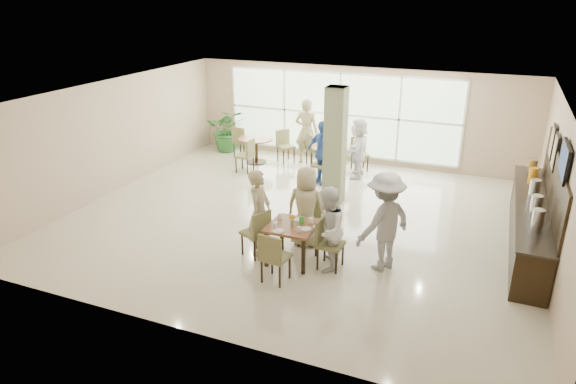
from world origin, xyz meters
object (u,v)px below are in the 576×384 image
at_px(adult_standing, 307,131).
at_px(teen_right, 327,229).
at_px(buffet_counter, 531,220).
at_px(teen_far, 306,207).
at_px(teen_left, 259,212).
at_px(teen_standing, 384,222).
at_px(main_table, 292,230).
at_px(adult_a, 322,153).
at_px(round_table_left, 256,144).
at_px(potted_plant, 228,130).
at_px(round_table_right, 333,152).
at_px(adult_b, 358,148).

bearing_deg(adult_standing, teen_right, 111.45).
relative_size(buffet_counter, teen_far, 2.87).
distance_m(teen_left, teen_right, 1.40).
xyz_separation_m(teen_far, teen_standing, (1.63, -0.35, 0.11)).
height_order(buffet_counter, teen_left, buffet_counter).
relative_size(main_table, adult_a, 0.51).
bearing_deg(buffet_counter, round_table_left, 159.34).
bearing_deg(teen_far, potted_plant, -50.64).
height_order(main_table, buffet_counter, buffet_counter).
bearing_deg(round_table_left, potted_plant, 150.85).
height_order(round_table_right, teen_standing, teen_standing).
distance_m(round_table_left, adult_standing, 1.54).
bearing_deg(teen_left, adult_a, -2.64).
height_order(teen_far, teen_standing, teen_standing).
relative_size(round_table_right, teen_left, 0.70).
xyz_separation_m(teen_far, adult_b, (-0.12, 4.35, -0.00)).
relative_size(buffet_counter, potted_plant, 3.46).
bearing_deg(teen_standing, buffet_counter, 161.27).
distance_m(adult_a, adult_standing, 1.76).
xyz_separation_m(main_table, adult_b, (-0.13, 5.11, 0.17)).
distance_m(potted_plant, adult_standing, 2.79).
relative_size(round_table_right, potted_plant, 0.88).
bearing_deg(teen_far, main_table, 88.62).
bearing_deg(round_table_right, potted_plant, 168.29).
height_order(buffet_counter, adult_standing, buffet_counter).
height_order(buffet_counter, teen_standing, buffet_counter).
relative_size(potted_plant, teen_left, 0.80).
height_order(teen_right, adult_a, adult_a).
relative_size(main_table, round_table_right, 0.73).
bearing_deg(round_table_left, adult_b, -1.31).
bearing_deg(teen_right, round_table_right, -173.56).
xyz_separation_m(main_table, teen_left, (-0.71, 0.09, 0.20)).
xyz_separation_m(round_table_left, teen_far, (3.24, -4.42, 0.26)).
relative_size(potted_plant, teen_standing, 0.73).
xyz_separation_m(teen_left, adult_a, (-0.16, 4.16, -0.00)).
bearing_deg(potted_plant, adult_a, -24.43).
xyz_separation_m(potted_plant, teen_left, (3.90, -5.85, 0.17)).
distance_m(round_table_left, teen_right, 6.50).
bearing_deg(buffet_counter, round_table_right, 151.00).
relative_size(round_table_right, teen_right, 0.76).
height_order(buffet_counter, adult_a, buffet_counter).
xyz_separation_m(main_table, teen_right, (0.68, 0.00, 0.14)).
distance_m(main_table, adult_b, 5.11).
xyz_separation_m(teen_far, adult_a, (-0.86, 3.49, 0.03)).
bearing_deg(adult_b, adult_standing, -115.32).
bearing_deg(teen_left, round_table_right, -3.15).
distance_m(teen_left, adult_a, 4.16).
height_order(teen_standing, adult_b, teen_standing).
xyz_separation_m(round_table_right, adult_standing, (-0.99, 0.53, 0.37)).
relative_size(teen_left, adult_standing, 0.88).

